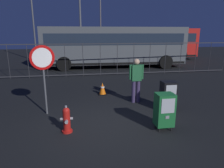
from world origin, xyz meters
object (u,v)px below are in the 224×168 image
Objects in this scene: street_light_near_left at (80,2)px; street_light_near_right at (32,6)px; traffic_cone at (102,89)px; bus_far at (142,42)px; newspaper_box_primary at (168,94)px; bus_near at (114,45)px; fire_hydrant at (67,120)px; pedestrian at (136,78)px; stop_sign at (43,66)px; newspaper_box_secondary at (164,110)px; street_light_far_left at (100,16)px.

street_light_near_right is (-4.12, 3.61, 0.08)m from street_light_near_left.
bus_far is (5.40, 11.52, 1.45)m from traffic_cone.
newspaper_box_primary is 9.26m from bus_near.
fire_hydrant is at bearing -162.82° from newspaper_box_primary.
pedestrian is 8.25m from bus_near.
stop_sign is at bearing 175.02° from newspaper_box_primary.
fire_hydrant is 3.25m from pedestrian.
bus_far is (4.12, 14.99, 1.14)m from newspaper_box_secondary.
street_light_near_left is at bearing 164.11° from bus_near.
pedestrian reaches higher than newspaper_box_primary.
bus_far reaches higher than newspaper_box_secondary.
street_light_far_left reaches higher than bus_far.
street_light_near_right reaches higher than newspaper_box_primary.
street_light_far_left reaches higher than newspaper_box_primary.
bus_far is 10.71m from street_light_near_right.
stop_sign is at bearing -112.81° from bus_far.
fire_hydrant is 15.69m from street_light_near_right.
newspaper_box_primary is 0.46× the size of stop_sign.
traffic_cone is at bearing -67.01° from street_light_near_right.
traffic_cone is 9.04m from street_light_near_left.
traffic_cone is at bearing 110.16° from newspaper_box_secondary.
street_light_near_left reaches higher than pedestrian.
street_light_far_left reaches higher than pedestrian.
newspaper_box_primary is (3.31, 1.02, 0.22)m from fire_hydrant.
bus_near is 1.26× the size of street_light_near_left.
newspaper_box_secondary is 0.10× the size of bus_far.
newspaper_box_secondary is 3.85m from stop_sign.
traffic_cone is at bearing -102.02° from bus_near.
newspaper_box_secondary is at bearing -67.66° from street_light_near_right.
newspaper_box_primary and newspaper_box_secondary have the same top height.
fire_hydrant is 17.60m from street_light_far_left.
fire_hydrant is at bearing -108.21° from bus_far.
street_light_near_right reaches higher than street_light_far_left.
traffic_cone is 12.81m from bus_far.
street_light_near_left is (-0.72, 7.79, 4.53)m from traffic_cone.
traffic_cone is at bearing -84.73° from street_light_near_left.
street_light_near_left is 6.33m from street_light_far_left.
newspaper_box_primary is at bearing -4.98° from stop_sign.
pedestrian is at bearing 93.56° from newspaper_box_secondary.
traffic_cone is (-1.13, 1.19, -0.69)m from pedestrian.
bus_far is at bearing 65.43° from fire_hydrant.
bus_near reaches higher than stop_sign.
newspaper_box_primary is 15.80m from street_light_near_right.
bus_near is (0.61, 8.19, 0.76)m from pedestrian.
bus_near reaches higher than newspaper_box_secondary.
pedestrian is 0.23× the size of street_light_far_left.
fire_hydrant is 0.09× the size of street_light_near_right.
bus_far reaches higher than pedestrian.
street_light_near_left is (-1.99, 11.26, 4.21)m from newspaper_box_secondary.
stop_sign reaches higher than traffic_cone.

